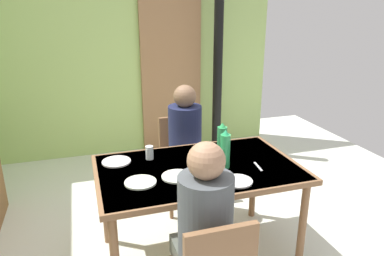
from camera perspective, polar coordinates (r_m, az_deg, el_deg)
wall_back at (r=4.73m, az=-11.46°, el=10.99°), size 4.06×0.10×2.52m
door_wooden at (r=4.81m, az=-3.30°, el=8.28°), size 0.80×0.05×2.00m
stove_pipe_column at (r=4.68m, az=4.14°, el=11.23°), size 0.12×0.12×2.52m
dining_table at (r=2.66m, az=0.99°, el=-7.59°), size 1.46×0.91×0.76m
chair_far_diner at (r=3.47m, az=-1.67°, el=-4.53°), size 0.40×0.40×0.87m
person_near_diner at (r=2.00m, az=2.01°, el=-13.94°), size 0.30×0.37×0.77m
person_far_diner at (r=3.24m, az=-1.05°, el=-0.82°), size 0.30×0.37×0.77m
water_bottle_green_near at (r=2.58m, az=5.27°, el=-3.49°), size 0.07×0.07×0.29m
water_bottle_green_far at (r=2.80m, az=4.77°, el=-1.89°), size 0.08×0.08×0.26m
dinner_plate_near_left at (r=2.76m, az=-11.88°, el=-5.23°), size 0.21×0.21×0.01m
dinner_plate_near_right at (r=2.48m, az=-2.38°, el=-7.66°), size 0.21×0.21×0.01m
dinner_plate_far_center at (r=2.42m, az=-8.17°, el=-8.50°), size 0.21×0.21×0.01m
dinner_plate_far_side at (r=2.43m, az=7.21°, el=-8.35°), size 0.20×0.20×0.01m
drinking_glass_by_near_diner at (r=2.76m, az=-6.75°, el=-3.88°), size 0.06×0.06×0.10m
cutlery_knife_near at (r=2.67m, az=10.42°, el=-6.01°), size 0.03×0.15×0.00m
cutlery_fork_near at (r=2.89m, az=1.76°, el=-3.71°), size 0.11×0.12×0.00m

